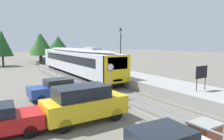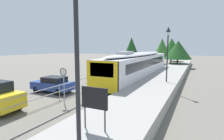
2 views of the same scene
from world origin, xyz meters
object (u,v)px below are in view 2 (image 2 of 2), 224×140
Objects in this scene: platform_lamp_near_end at (76,35)px; speed_limit_sign at (63,77)px; platform_lamp_mid_platform at (168,44)px; commuter_train at (139,64)px; platform_notice_board at (94,100)px; parked_hatchback_blue at (53,84)px.

platform_lamp_near_end is 1.91× the size of speed_limit_sign.
platform_lamp_mid_platform is at bearing 90.00° from platform_lamp_near_end.
platform_lamp_near_end reaches higher than commuter_train.
commuter_train is 12.39m from speed_limit_sign.
commuter_train is 3.82× the size of platform_lamp_near_end.
platform_lamp_near_end is at bearing -46.88° from speed_limit_sign.
speed_limit_sign is (-6.18, -7.89, -2.50)m from platform_lamp_mid_platform.
platform_lamp_near_end reaches higher than speed_limit_sign.
platform_notice_board is at bearing -38.72° from speed_limit_sign.
platform_lamp_near_end is 2.97× the size of platform_notice_board.
platform_lamp_mid_platform is at bearing -46.28° from commuter_train.
platform_lamp_near_end is 3.59m from platform_notice_board.
platform_notice_board is 0.44× the size of parked_hatchback_blue.
platform_lamp_mid_platform is 2.97× the size of platform_notice_board.
commuter_train is 11.34× the size of platform_notice_board.
commuter_train is 3.82× the size of platform_lamp_mid_platform.
speed_limit_sign is at bearing -35.79° from parked_hatchback_blue.
platform_lamp_near_end and platform_lamp_mid_platform have the same top height.
platform_lamp_near_end is (4.14, -18.82, 2.47)m from commuter_train.
platform_lamp_mid_platform reaches higher than parked_hatchback_blue.
commuter_train is at bearing 60.23° from parked_hatchback_blue.
platform_lamp_mid_platform is at bearing 51.93° from speed_limit_sign.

